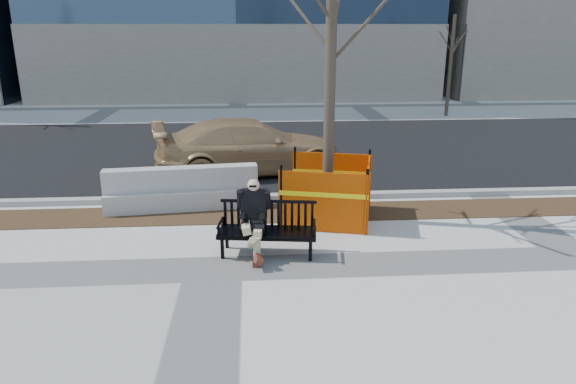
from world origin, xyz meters
name	(u,v)px	position (x,y,z in m)	size (l,w,h in m)	color
ground	(214,269)	(0.00, 0.00, 0.00)	(120.00, 120.00, 0.00)	beige
mulch_strip	(222,214)	(0.00, 2.60, 0.00)	(40.00, 1.20, 0.02)	#47301C
asphalt_street	(231,150)	(0.00, 8.80, 0.00)	(60.00, 10.40, 0.01)	black
curb	(224,198)	(0.00, 3.55, 0.06)	(60.00, 0.25, 0.12)	#9E9B93
bench	(268,254)	(0.90, 0.53, 0.00)	(1.72, 0.62, 0.91)	black
seated_man	(254,252)	(0.67, 0.60, 0.00)	(0.56, 0.94, 1.31)	black
tree_fence	(327,217)	(2.19, 2.27, 0.00)	(2.59, 2.59, 6.47)	#F75C00
sedan	(250,173)	(0.61, 5.93, 0.00)	(2.05, 5.04, 1.46)	tan
jersey_barrier_left	(183,208)	(-0.86, 3.08, 0.00)	(3.26, 0.65, 0.93)	#A8A59D
far_tree_right	(446,116)	(9.47, 15.10, 0.00)	(1.75, 1.75, 4.71)	#493E2F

